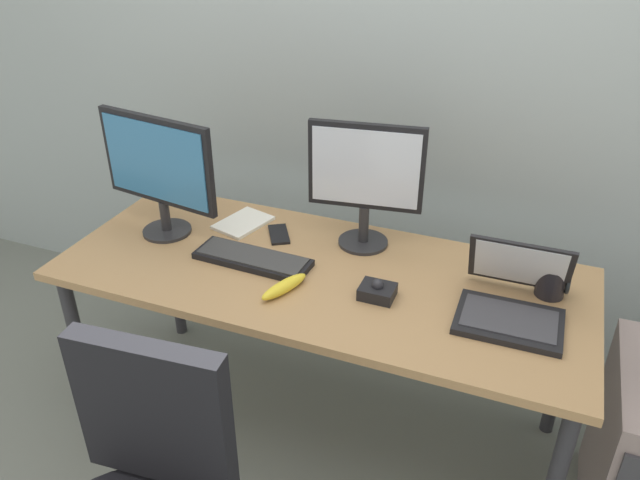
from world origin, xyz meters
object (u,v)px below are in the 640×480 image
Objects in this scene: paper_notepad at (243,223)px; coffee_mug at (552,281)px; trackball_mouse at (377,291)px; monitor_main at (158,168)px; banana at (284,287)px; monitor_side at (366,177)px; cell_phone at (279,234)px; keyboard at (253,259)px; laptop at (513,300)px.

coffee_mug is at bearing -3.04° from paper_notepad.
trackball_mouse is 0.55m from coffee_mug.
banana is at bearing -18.69° from monitor_main.
monitor_side reaches higher than cell_phone.
keyboard is 0.28m from paper_notepad.
paper_notepad is (-1.13, 0.06, -0.05)m from coffee_mug.
laptop is at bearing -1.99° from monitor_main.
monitor_side reaches higher than laptop.
banana is at bearing -159.54° from coffee_mug.
keyboard is at bearing -123.07° from cell_phone.
monitor_main reaches higher than keyboard.
monitor_main is 0.38m from paper_notepad.
laptop is at bearing -125.26° from coffee_mug.
banana reaches higher than keyboard.
banana is (-0.29, -0.08, -0.00)m from trackball_mouse.
keyboard is 0.98m from coffee_mug.
monitor_main is at bearing 161.31° from banana.
coffee_mug reaches higher than cell_phone.
coffee_mug is at bearing -33.25° from cell_phone.
coffee_mug is 1.13m from paper_notepad.
trackball_mouse is 1.08× the size of coffee_mug.
monitor_main is 0.65m from banana.
laptop is at bearing 1.68° from keyboard.
monitor_main reaches higher than trackball_mouse.
trackball_mouse is (0.15, -0.30, -0.24)m from monitor_side.
paper_notepad is 0.17m from cell_phone.
banana reaches higher than paper_notepad.
monitor_side is 0.54m from paper_notepad.
paper_notepad is at bearing 138.20° from cell_phone.
monitor_main is 4.76× the size of coffee_mug.
monitor_side is at bearing 115.88° from trackball_mouse.
coffee_mug is (0.10, 0.15, 0.00)m from laptop.
trackball_mouse is (0.86, -0.11, -0.24)m from monitor_main.
trackball_mouse is at bearing -157.18° from coffee_mug.
laptop is at bearing -11.38° from paper_notepad.
laptop reaches higher than cell_phone.
laptop is at bearing 9.44° from trackball_mouse.
keyboard is (0.40, -0.07, -0.25)m from monitor_main.
monitor_side is at bearing -20.83° from cell_phone.
keyboard is at bearing 144.83° from banana.
monitor_side is at bearing 70.12° from banana.
banana is (0.17, -0.33, 0.02)m from cell_phone.
cell_phone is (-0.96, 0.03, -0.05)m from coffee_mug.
keyboard reaches higher than cell_phone.
cell_phone is (-0.46, 0.24, -0.02)m from trackball_mouse.
laptop is 0.18m from coffee_mug.
monitor_side is at bearing 39.51° from keyboard.
monitor_main is at bearing 172.62° from trackball_mouse.
coffee_mug is 0.97m from cell_phone.
banana is at bearing -35.17° from keyboard.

